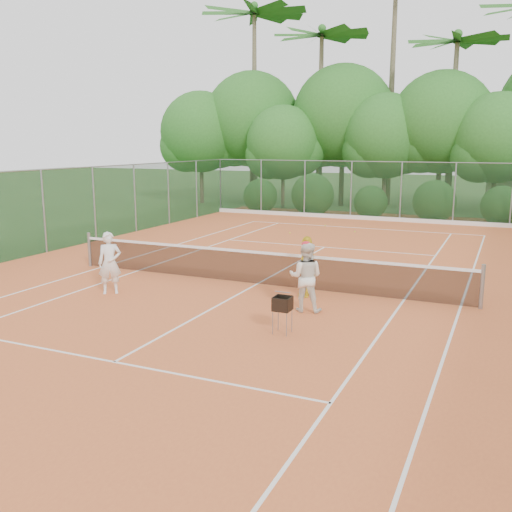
{
  "coord_description": "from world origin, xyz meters",
  "views": [
    {
      "loc": [
        6.4,
        -14.33,
        3.97
      ],
      "look_at": [
        0.52,
        -1.2,
        1.1
      ],
      "focal_mm": 40.0,
      "sensor_mm": 36.0,
      "label": 1
    }
  ],
  "objects": [
    {
      "name": "stray_ball_c",
      "position": [
        0.12,
        10.52,
        0.05
      ],
      "size": [
        0.07,
        0.07,
        0.07
      ],
      "primitive_type": "sphere",
      "color": "#C0D631",
      "rests_on": "clay_court"
    },
    {
      "name": "stray_ball_a",
      "position": [
        -2.39,
        8.95,
        0.05
      ],
      "size": [
        0.07,
        0.07,
        0.07
      ],
      "primitive_type": "sphere",
      "color": "yellow",
      "rests_on": "clay_court"
    },
    {
      "name": "ground",
      "position": [
        0.0,
        0.0,
        0.0
      ],
      "size": [
        120.0,
        120.0,
        0.0
      ],
      "primitive_type": "plane",
      "color": "#274B1B",
      "rests_on": "ground"
    },
    {
      "name": "court_markings",
      "position": [
        0.0,
        0.0,
        0.02
      ],
      "size": [
        11.03,
        23.83,
        0.01
      ],
      "color": "white",
      "rests_on": "clay_court"
    },
    {
      "name": "fence_back",
      "position": [
        0.0,
        15.0,
        1.52
      ],
      "size": [
        18.07,
        0.07,
        3.0
      ],
      "color": "#19381E",
      "rests_on": "clay_court"
    },
    {
      "name": "tropical_treeline",
      "position": [
        1.43,
        20.22,
        5.11
      ],
      "size": [
        32.1,
        8.49,
        15.03
      ],
      "color": "brown",
      "rests_on": "ground"
    },
    {
      "name": "player_white",
      "position": [
        -3.16,
        -2.47,
        0.84
      ],
      "size": [
        0.72,
        0.68,
        1.65
      ],
      "primitive_type": "imported",
      "rotation": [
        0.0,
        0.0,
        0.65
      ],
      "color": "white",
      "rests_on": "clay_court"
    },
    {
      "name": "tennis_net",
      "position": [
        0.0,
        0.0,
        0.53
      ],
      "size": [
        11.97,
        0.1,
        1.1
      ],
      "color": "gray",
      "rests_on": "clay_court"
    },
    {
      "name": "ball_hopper",
      "position": [
        2.21,
        -3.63,
        0.65
      ],
      "size": [
        0.35,
        0.35,
        0.8
      ],
      "rotation": [
        0.0,
        0.0,
        0.31
      ],
      "color": "gray",
      "rests_on": "clay_court"
    },
    {
      "name": "clay_court",
      "position": [
        0.0,
        0.0,
        0.01
      ],
      "size": [
        18.0,
        36.0,
        0.02
      ],
      "primitive_type": "cube",
      "color": "#D46530",
      "rests_on": "ground"
    },
    {
      "name": "player_yellow",
      "position": [
        1.71,
        -0.62,
        0.82
      ],
      "size": [
        0.39,
        0.93,
        1.59
      ],
      "primitive_type": "imported",
      "rotation": [
        0.0,
        0.0,
        -1.57
      ],
      "color": "yellow",
      "rests_on": "clay_court"
    },
    {
      "name": "player_center_grp",
      "position": [
        2.12,
        -1.89,
        0.86
      ],
      "size": [
        0.89,
        0.74,
        1.69
      ],
      "color": "silver",
      "rests_on": "clay_court"
    },
    {
      "name": "stray_ball_b",
      "position": [
        -1.67,
        11.85,
        0.05
      ],
      "size": [
        0.07,
        0.07,
        0.07
      ],
      "primitive_type": "sphere",
      "color": "gold",
      "rests_on": "clay_court"
    }
  ]
}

